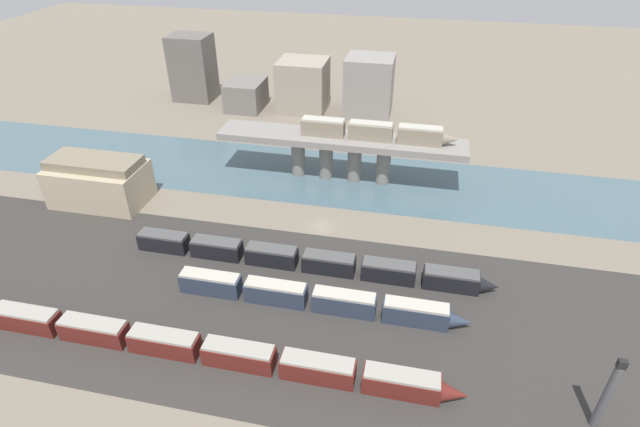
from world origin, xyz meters
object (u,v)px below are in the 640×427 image
(train_yard_mid, at_px, (317,299))
(warehouse_building, at_px, (99,181))
(train_on_bridge, at_px, (376,132))
(train_yard_far, at_px, (307,260))
(signal_tower, at_px, (607,395))
(train_yard_near, at_px, (138,338))

(train_yard_mid, bearing_deg, warehouse_building, 156.66)
(train_on_bridge, distance_m, warehouse_building, 60.49)
(train_yard_mid, xyz_separation_m, train_yard_far, (-3.88, 9.47, -0.14))
(train_yard_mid, height_order, signal_tower, signal_tower)
(train_on_bridge, bearing_deg, train_yard_far, -102.81)
(train_on_bridge, distance_m, train_yard_far, 36.43)
(train_yard_mid, bearing_deg, train_yard_near, -150.69)
(train_yard_near, distance_m, train_yard_far, 30.56)
(train_yard_near, xyz_separation_m, signal_tower, (62.84, 0.12, 4.06))
(train_on_bridge, height_order, warehouse_building, train_on_bridge)
(train_yard_mid, bearing_deg, train_on_bridge, 84.94)
(train_on_bridge, bearing_deg, train_yard_near, -116.10)
(signal_tower, bearing_deg, train_yard_near, -179.89)
(train_yard_near, distance_m, signal_tower, 62.97)
(train_yard_mid, relative_size, train_yard_far, 0.73)
(train_yard_near, relative_size, train_yard_mid, 1.97)
(train_on_bridge, relative_size, warehouse_building, 1.76)
(train_yard_near, bearing_deg, warehouse_building, 128.19)
(train_on_bridge, relative_size, signal_tower, 2.88)
(train_yard_near, bearing_deg, signal_tower, 0.11)
(train_yard_mid, distance_m, signal_tower, 41.23)
(train_on_bridge, xyz_separation_m, train_yard_far, (-7.72, -33.94, -10.79))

